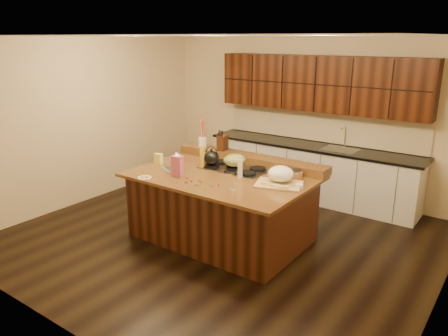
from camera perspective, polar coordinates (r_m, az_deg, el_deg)
The scene contains 34 objects.
room at distance 5.72m, azimuth -0.29°, elevation 3.24°, with size 5.52×5.02×2.72m.
island at distance 5.99m, azimuth -0.28°, elevation -5.03°, with size 2.40×1.60×0.92m.
back_ledge at distance 6.37m, azimuth 3.42°, elevation 1.19°, with size 2.40×0.30×0.12m, color black.
cooktop at distance 6.06m, azimuth 1.38°, elevation -0.03°, with size 0.92×0.52×0.05m.
back_counter at distance 7.54m, azimuth 11.60°, elevation 3.36°, with size 3.70×0.66×2.40m.
kettle at distance 6.10m, azimuth -1.63°, elevation 1.33°, with size 0.22×0.22×0.20m, color black.
green_bowl at distance 6.03m, azimuth 1.39°, elevation 1.01°, with size 0.31×0.31×0.17m, color olive.
laptop at distance 6.10m, azimuth -6.46°, elevation 0.36°, with size 0.37×0.35×0.21m.
oil_bottle at distance 6.08m, azimuth -2.86°, elevation 1.17°, with size 0.07×0.07×0.27m, color gold.
vinegar_bottle at distance 5.68m, azimuth 2.12°, elevation -0.05°, with size 0.06×0.06×0.25m, color silver.
wooden_tray at distance 5.48m, azimuth 7.35°, elevation -1.08°, with size 0.66×0.56×0.23m.
ramekin_a at distance 5.33m, azimuth 6.82°, elevation -2.47°, with size 0.10×0.10×0.04m, color white.
ramekin_b at distance 5.56m, azimuth 7.81°, elevation -1.66°, with size 0.10×0.10×0.04m, color white.
ramekin_c at distance 5.40m, azimuth 9.81°, elevation -2.33°, with size 0.10×0.10×0.04m, color white.
strainer_bowl at distance 5.76m, azimuth 9.07°, elevation -0.86°, with size 0.24×0.24×0.09m, color #996B3F.
kitchen_timer at distance 5.29m, azimuth 1.23°, elevation -2.35°, with size 0.08×0.08×0.07m, color silver.
pink_bag at distance 5.76m, azimuth -6.15°, elevation 0.22°, with size 0.15×0.08×0.27m, color #BC5874.
candy_plate at distance 5.78m, azimuth -10.33°, elevation -1.24°, with size 0.18×0.18×0.01m, color white.
package_box at distance 6.38m, azimuth -8.55°, elevation 1.20°, with size 0.11×0.08×0.15m, color #ECDE53.
utensil_crock at distance 6.84m, azimuth -2.83°, elevation 3.40°, with size 0.12×0.12×0.14m, color white.
knife_block at distance 6.60m, azimuth -0.21°, elevation 3.31°, with size 0.11×0.18×0.22m, color black.
gumdrop_0 at distance 5.56m, azimuth -4.23°, elevation -1.70°, with size 0.02×0.02×0.02m, color red.
gumdrop_1 at distance 5.41m, azimuth -1.96°, elevation -2.21°, with size 0.02×0.02×0.02m, color #198C26.
gumdrop_2 at distance 5.42m, azimuth -3.42°, elevation -2.19°, with size 0.02×0.02×0.02m, color red.
gumdrop_3 at distance 5.56m, azimuth -3.30°, elevation -1.67°, with size 0.02×0.02×0.02m, color #198C26.
gumdrop_4 at distance 5.36m, azimuth -1.54°, elevation -2.37°, with size 0.02×0.02×0.02m, color red.
gumdrop_5 at distance 5.28m, azimuth -2.46°, elevation -2.70°, with size 0.02×0.02×0.02m, color #198C26.
gumdrop_6 at distance 5.52m, azimuth -3.00°, elevation -1.82°, with size 0.02×0.02×0.02m, color red.
gumdrop_7 at distance 5.40m, azimuth -3.78°, elevation -2.26°, with size 0.02×0.02×0.02m, color #198C26.
gumdrop_8 at distance 5.69m, azimuth -4.83°, elevation -1.28°, with size 0.02×0.02×0.02m, color red.
gumdrop_9 at distance 5.53m, azimuth -4.90°, elevation -1.84°, with size 0.02×0.02×0.02m, color #198C26.
gumdrop_10 at distance 5.51m, azimuth -5.06°, elevation -1.90°, with size 0.02×0.02×0.02m, color red.
gumdrop_11 at distance 5.54m, azimuth -6.17°, elevation -1.82°, with size 0.02×0.02×0.02m, color #198C26.
gumdrop_12 at distance 5.41m, azimuth -0.72°, elevation -2.20°, with size 0.02×0.02×0.02m, color red.
Camera 1 is at (3.27, -4.50, 2.68)m, focal length 35.00 mm.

